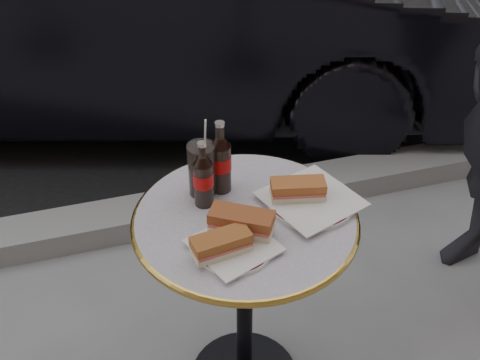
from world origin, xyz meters
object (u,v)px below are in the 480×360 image
object	(u,v)px
plate_left	(234,247)
cola_bottle_right	(220,157)
plate_right	(311,201)
cola_bottle_left	(203,174)
cola_glass	(202,169)
bistro_table	(245,307)

from	to	relation	value
plate_left	cola_bottle_right	size ratio (longest dim) A/B	0.89
plate_right	cola_bottle_right	bearing A→B (deg)	148.79
cola_bottle_left	cola_glass	bearing A→B (deg)	81.47
bistro_table	cola_bottle_left	world-z (taller)	cola_bottle_left
cola_bottle_right	cola_bottle_left	bearing A→B (deg)	-140.37
plate_right	cola_bottle_right	world-z (taller)	cola_bottle_right
plate_left	cola_bottle_right	xyz separation A→B (m)	(0.03, 0.25, 0.11)
bistro_table	cola_bottle_left	distance (m)	0.48
cola_bottle_left	cola_glass	xyz separation A→B (m)	(0.01, 0.05, -0.02)
plate_right	cola_bottle_right	size ratio (longest dim) A/B	1.10
plate_left	plate_right	bearing A→B (deg)	24.59
cola_bottle_right	cola_glass	distance (m)	0.06
cola_glass	plate_right	bearing A→B (deg)	-25.72
plate_left	cola_glass	world-z (taller)	cola_glass
bistro_table	plate_right	distance (m)	0.42
plate_left	plate_right	size ratio (longest dim) A/B	0.81
cola_bottle_left	cola_bottle_right	distance (m)	0.08
cola_bottle_left	cola_bottle_right	bearing A→B (deg)	39.63
plate_right	cola_glass	size ratio (longest dim) A/B	1.53
cola_glass	bistro_table	bearing A→B (deg)	-58.11
bistro_table	cola_bottle_right	bearing A→B (deg)	102.43
plate_right	cola_bottle_right	xyz separation A→B (m)	(-0.22, 0.13, 0.10)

